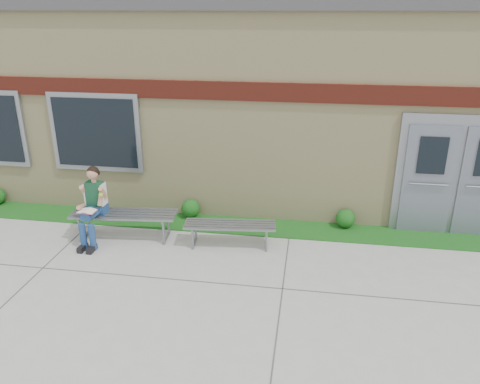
# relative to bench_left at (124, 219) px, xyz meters

# --- Properties ---
(ground) EXTENTS (80.00, 80.00, 0.00)m
(ground) POSITION_rel_bench_left_xyz_m (2.05, -1.79, -0.39)
(ground) COLOR #9E9E99
(ground) RESTS_ON ground
(grass_strip) EXTENTS (16.00, 0.80, 0.02)m
(grass_strip) POSITION_rel_bench_left_xyz_m (2.05, 0.81, -0.38)
(grass_strip) COLOR #144C14
(grass_strip) RESTS_ON ground
(school_building) EXTENTS (16.20, 6.22, 4.20)m
(school_building) POSITION_rel_bench_left_xyz_m (2.05, 4.20, 1.71)
(school_building) COLOR beige
(school_building) RESTS_ON ground
(bench_left) EXTENTS (1.98, 0.72, 0.50)m
(bench_left) POSITION_rel_bench_left_xyz_m (0.00, 0.00, 0.00)
(bench_left) COLOR slate
(bench_left) RESTS_ON ground
(bench_right) EXTENTS (1.68, 0.62, 0.43)m
(bench_right) POSITION_rel_bench_left_xyz_m (2.00, -0.00, -0.06)
(bench_right) COLOR slate
(bench_right) RESTS_ON ground
(girl) EXTENTS (0.49, 0.82, 1.41)m
(girl) POSITION_rel_bench_left_xyz_m (-0.48, -0.21, 0.36)
(girl) COLOR navy
(girl) RESTS_ON ground
(shrub_mid) EXTENTS (0.37, 0.37, 0.37)m
(shrub_mid) POSITION_rel_bench_left_xyz_m (0.99, 1.06, -0.18)
(shrub_mid) COLOR #144C14
(shrub_mid) RESTS_ON grass_strip
(shrub_east) EXTENTS (0.37, 0.37, 0.37)m
(shrub_east) POSITION_rel_bench_left_xyz_m (4.11, 1.06, -0.18)
(shrub_east) COLOR #144C14
(shrub_east) RESTS_ON grass_strip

